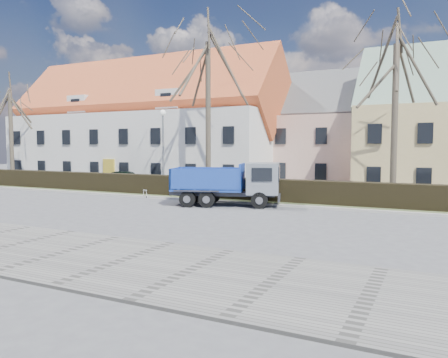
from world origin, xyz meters
The scene contains 14 objects.
ground centered at (0.00, 0.00, 0.00)m, with size 120.00×120.00×0.00m, color #4B4B4E.
sidewalk_near centered at (0.00, -8.50, 0.04)m, with size 80.00×5.00×0.08m, color slate.
curb_far centered at (0.00, 4.60, 0.06)m, with size 80.00×0.30×0.12m, color #9C9790.
grass_strip centered at (0.00, 6.20, 0.05)m, with size 80.00×3.00×0.10m, color #3B4728.
hedge centered at (0.00, 6.00, 0.65)m, with size 60.00×0.90×1.30m, color black.
building_white centered at (-13.00, 16.00, 4.75)m, with size 26.80×10.80×9.50m, color silver, non-canonical shape.
building_pink centered at (4.00, 20.00, 4.00)m, with size 10.80×8.80×8.00m, color tan, non-canonical shape.
tree_0 centered at (-22.00, 8.50, 4.95)m, with size 7.20×7.20×9.90m, color #3E362B, non-canonical shape.
tree_1 centered at (-2.00, 8.50, 6.33)m, with size 9.20×9.20×12.65m, color #3E362B, non-canonical shape.
tree_2 centered at (10.00, 8.50, 5.50)m, with size 8.00×8.00×11.00m, color #3E362B, non-canonical shape.
dump_truck centered at (1.62, 3.45, 1.24)m, with size 6.19×2.30×2.47m, color navy, non-canonical shape.
streetlight centered at (-4.71, 7.00, 2.93)m, with size 0.46×0.46×5.85m, color gray, non-canonical shape.
cart_frame centered at (-4.61, 4.57, 0.29)m, with size 0.62×0.36×0.57m, color silver, non-canonical shape.
parked_car_a centered at (-9.96, 9.51, 0.71)m, with size 1.67×4.14×1.41m, color black.
Camera 1 is at (12.40, -18.04, 3.28)m, focal length 35.00 mm.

